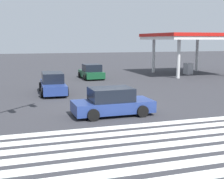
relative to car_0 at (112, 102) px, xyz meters
The scene contains 6 objects.
ground_plane 2.13m from the car_0, 72.62° to the left, with size 153.96×153.96×0.00m, color #333338.
crosswalk_markings 5.82m from the car_0, 84.02° to the right, with size 12.56×7.25×0.01m.
car_0 is the anchor object (origin of this frame).
car_1 16.00m from the car_0, 80.21° to the left, with size 2.18×4.17×1.53m.
car_3 8.23m from the car_0, 105.60° to the left, with size 2.09×4.91×1.58m.
gas_station_canopy 22.28m from the car_0, 48.38° to the left, with size 8.94×8.94×4.75m.
Camera 1 is at (-5.58, -17.66, 4.05)m, focal length 50.00 mm.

